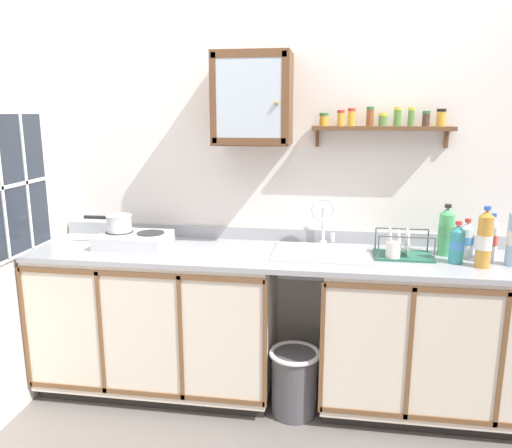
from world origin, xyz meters
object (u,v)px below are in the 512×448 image
bottle_juice_amber_1 (484,239)px  wall_cabinet (253,99)px  hot_plate_stove (134,240)px  bottle_soda_green_0 (446,231)px  mug (393,250)px  bottle_detergent_teal_2 (457,244)px  sink (321,256)px  saucepan (118,223)px  bottle_opaque_white_3 (491,238)px  trash_bin (294,381)px  dish_rack (401,250)px  bottle_water_clear_5 (466,239)px

bottle_juice_amber_1 → wall_cabinet: (-1.27, 0.25, 0.72)m
hot_plate_stove → wall_cabinet: (0.72, 0.13, 0.83)m
bottle_soda_green_0 → mug: 0.34m
bottle_juice_amber_1 → bottle_detergent_teal_2: bottle_juice_amber_1 is taller
bottle_detergent_teal_2 → wall_cabinet: wall_cabinet is taller
sink → saucepan: size_ratio=1.84×
sink → bottle_detergent_teal_2: bearing=-6.3°
bottle_soda_green_0 → bottle_detergent_teal_2: size_ratio=1.28×
bottle_juice_amber_1 → hot_plate_stove: bearing=176.5°
bottle_opaque_white_3 → trash_bin: size_ratio=0.66×
saucepan → dish_rack: bearing=-0.2°
bottle_soda_green_0 → mug: bottle_soda_green_0 is taller
trash_bin → wall_cabinet: bearing=133.6°
bottle_detergent_teal_2 → wall_cabinet: size_ratio=0.44×
sink → bottle_detergent_teal_2: sink is taller
bottle_juice_amber_1 → bottle_detergent_teal_2: (-0.12, 0.06, -0.05)m
mug → trash_bin: bearing=-165.9°
bottle_soda_green_0 → bottle_opaque_white_3: bottle_soda_green_0 is taller
saucepan → bottle_opaque_white_3: size_ratio=1.16×
sink → trash_bin: 0.74m
bottle_detergent_teal_2 → saucepan: bearing=177.5°
hot_plate_stove → trash_bin: hot_plate_stove is taller
saucepan → wall_cabinet: 1.11m
bottle_opaque_white_3 → mug: (-0.53, -0.09, -0.07)m
wall_cabinet → bottle_water_clear_5: bearing=-1.8°
bottle_juice_amber_1 → mug: (-0.45, 0.08, -0.10)m
bottle_detergent_teal_2 → trash_bin: bottle_detergent_teal_2 is taller
dish_rack → trash_bin: 0.97m
bottle_water_clear_5 → mug: (-0.42, -0.13, -0.05)m
sink → hot_plate_stove: bearing=-179.1°
hot_plate_stove → dish_rack: size_ratio=1.29×
bottle_opaque_white_3 → bottle_water_clear_5: bottle_opaque_white_3 is taller
saucepan → dish_rack: 1.69m
sink → mug: size_ratio=4.55×
bottle_juice_amber_1 → trash_bin: bottle_juice_amber_1 is taller
sink → wall_cabinet: bearing=165.4°
bottle_water_clear_5 → wall_cabinet: wall_cabinet is taller
saucepan → trash_bin: saucepan is taller
hot_plate_stove → dish_rack: bearing=0.6°
wall_cabinet → mug: bearing=-11.9°
dish_rack → mug: size_ratio=2.65×
sink → bottle_water_clear_5: size_ratio=2.55×
bottle_opaque_white_3 → bottle_water_clear_5: size_ratio=1.20×
bottle_detergent_teal_2 → dish_rack: 0.30m
saucepan → bottle_juice_amber_1: 2.09m
sink → trash_bin: (-0.13, -0.19, -0.70)m
bottle_opaque_white_3 → trash_bin: bearing=-168.2°
bottle_water_clear_5 → wall_cabinet: bearing=178.2°
bottle_detergent_teal_2 → mug: size_ratio=1.91×
sink → bottle_water_clear_5: 0.82m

